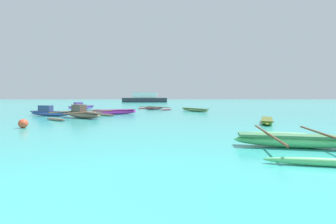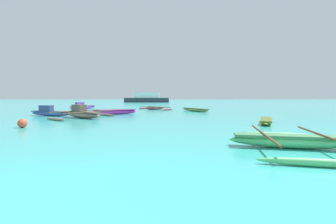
{
  "view_description": "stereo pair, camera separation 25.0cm",
  "coord_description": "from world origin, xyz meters",
  "px_view_note": "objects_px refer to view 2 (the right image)",
  "views": [
    {
      "loc": [
        1.48,
        -1.44,
        1.65
      ],
      "look_at": [
        1.87,
        18.48,
        0.25
      ],
      "focal_mm": 24.0,
      "sensor_mm": 36.0,
      "label": 1
    },
    {
      "loc": [
        1.73,
        -1.45,
        1.65
      ],
      "look_at": [
        1.87,
        18.48,
        0.25
      ],
      "focal_mm": 24.0,
      "sensor_mm": 36.0,
      "label": 2
    }
  ],
  "objects_px": {
    "moored_boat_7": "(82,114)",
    "moored_boat_3": "(50,112)",
    "moored_boat_0": "(155,108)",
    "moored_boat_2": "(82,107)",
    "moored_boat_6": "(195,110)",
    "moored_boat_1": "(266,121)",
    "moored_boat_5": "(292,141)",
    "distant_ferry": "(147,98)",
    "moored_boat_4": "(115,112)",
    "mooring_buoy_0": "(22,123)"
  },
  "relations": [
    {
      "from": "moored_boat_7",
      "to": "moored_boat_3",
      "type": "bearing_deg",
      "value": -174.7
    },
    {
      "from": "moored_boat_6",
      "to": "mooring_buoy_0",
      "type": "relative_size",
      "value": 8.04
    },
    {
      "from": "moored_boat_3",
      "to": "moored_boat_7",
      "type": "distance_m",
      "value": 3.81
    },
    {
      "from": "moored_boat_7",
      "to": "moored_boat_2",
      "type": "bearing_deg",
      "value": 144.06
    },
    {
      "from": "moored_boat_1",
      "to": "distant_ferry",
      "type": "distance_m",
      "value": 49.85
    },
    {
      "from": "moored_boat_1",
      "to": "moored_boat_2",
      "type": "bearing_deg",
      "value": 72.24
    },
    {
      "from": "moored_boat_6",
      "to": "distant_ferry",
      "type": "relative_size",
      "value": 0.31
    },
    {
      "from": "mooring_buoy_0",
      "to": "moored_boat_7",
      "type": "bearing_deg",
      "value": 77.73
    },
    {
      "from": "moored_boat_6",
      "to": "distant_ferry",
      "type": "bearing_deg",
      "value": 158.85
    },
    {
      "from": "moored_boat_2",
      "to": "moored_boat_5",
      "type": "height_order",
      "value": "moored_boat_2"
    },
    {
      "from": "moored_boat_5",
      "to": "moored_boat_6",
      "type": "bearing_deg",
      "value": 104.59
    },
    {
      "from": "mooring_buoy_0",
      "to": "moored_boat_0",
      "type": "bearing_deg",
      "value": 69.2
    },
    {
      "from": "moored_boat_0",
      "to": "moored_boat_3",
      "type": "distance_m",
      "value": 12.32
    },
    {
      "from": "moored_boat_7",
      "to": "distant_ferry",
      "type": "relative_size",
      "value": 0.41
    },
    {
      "from": "moored_boat_0",
      "to": "moored_boat_4",
      "type": "bearing_deg",
      "value": -158.05
    },
    {
      "from": "distant_ferry",
      "to": "moored_boat_5",
      "type": "bearing_deg",
      "value": -80.27
    },
    {
      "from": "moored_boat_5",
      "to": "distant_ferry",
      "type": "bearing_deg",
      "value": 111.46
    },
    {
      "from": "moored_boat_5",
      "to": "moored_boat_7",
      "type": "bearing_deg",
      "value": 147.84
    },
    {
      "from": "moored_boat_1",
      "to": "moored_boat_5",
      "type": "distance_m",
      "value": 6.84
    },
    {
      "from": "moored_boat_2",
      "to": "distant_ferry",
      "type": "xyz_separation_m",
      "value": [
        5.43,
        33.03,
        0.77
      ]
    },
    {
      "from": "moored_boat_1",
      "to": "distant_ferry",
      "type": "xyz_separation_m",
      "value": [
        -11.51,
        48.49,
        0.93
      ]
    },
    {
      "from": "moored_boat_1",
      "to": "moored_boat_6",
      "type": "xyz_separation_m",
      "value": [
        -2.94,
        10.73,
        0.04
      ]
    },
    {
      "from": "moored_boat_4",
      "to": "moored_boat_5",
      "type": "relative_size",
      "value": 0.88
    },
    {
      "from": "moored_boat_2",
      "to": "moored_boat_7",
      "type": "height_order",
      "value": "moored_boat_7"
    },
    {
      "from": "moored_boat_1",
      "to": "moored_boat_7",
      "type": "bearing_deg",
      "value": 98.98
    },
    {
      "from": "moored_boat_4",
      "to": "distant_ferry",
      "type": "relative_size",
      "value": 0.33
    },
    {
      "from": "moored_boat_0",
      "to": "moored_boat_6",
      "type": "relative_size",
      "value": 1.2
    },
    {
      "from": "moored_boat_6",
      "to": "moored_boat_3",
      "type": "bearing_deg",
      "value": -101.12
    },
    {
      "from": "moored_boat_1",
      "to": "moored_boat_6",
      "type": "height_order",
      "value": "moored_boat_6"
    },
    {
      "from": "moored_boat_6",
      "to": "moored_boat_7",
      "type": "relative_size",
      "value": 0.75
    },
    {
      "from": "moored_boat_3",
      "to": "moored_boat_2",
      "type": "bearing_deg",
      "value": 113.42
    },
    {
      "from": "moored_boat_1",
      "to": "moored_boat_2",
      "type": "relative_size",
      "value": 0.89
    },
    {
      "from": "moored_boat_3",
      "to": "moored_boat_4",
      "type": "relative_size",
      "value": 1.01
    },
    {
      "from": "moored_boat_6",
      "to": "mooring_buoy_0",
      "type": "bearing_deg",
      "value": -74.4
    },
    {
      "from": "moored_boat_4",
      "to": "moored_boat_7",
      "type": "height_order",
      "value": "moored_boat_7"
    },
    {
      "from": "moored_boat_5",
      "to": "moored_boat_3",
      "type": "bearing_deg",
      "value": 151.07
    },
    {
      "from": "moored_boat_2",
      "to": "moored_boat_4",
      "type": "xyz_separation_m",
      "value": [
        6.13,
        -8.53,
        -0.07
      ]
    },
    {
      "from": "moored_boat_0",
      "to": "moored_boat_3",
      "type": "relative_size",
      "value": 1.09
    },
    {
      "from": "moored_boat_0",
      "to": "distant_ferry",
      "type": "xyz_separation_m",
      "value": [
        -4.01,
        34.12,
        0.93
      ]
    },
    {
      "from": "moored_boat_0",
      "to": "moored_boat_7",
      "type": "relative_size",
      "value": 0.9
    },
    {
      "from": "moored_boat_5",
      "to": "mooring_buoy_0",
      "type": "relative_size",
      "value": 9.97
    },
    {
      "from": "moored_boat_4",
      "to": "distant_ferry",
      "type": "bearing_deg",
      "value": 72.31
    },
    {
      "from": "moored_boat_4",
      "to": "moored_boat_6",
      "type": "xyz_separation_m",
      "value": [
        7.88,
        3.8,
        -0.04
      ]
    },
    {
      "from": "moored_boat_0",
      "to": "moored_boat_4",
      "type": "xyz_separation_m",
      "value": [
        -3.32,
        -7.43,
        0.08
      ]
    },
    {
      "from": "moored_boat_1",
      "to": "moored_boat_4",
      "type": "height_order",
      "value": "moored_boat_4"
    },
    {
      "from": "mooring_buoy_0",
      "to": "moored_boat_2",
      "type": "bearing_deg",
      "value": 100.8
    },
    {
      "from": "moored_boat_1",
      "to": "moored_boat_5",
      "type": "bearing_deg",
      "value": -173.08
    },
    {
      "from": "moored_boat_0",
      "to": "moored_boat_2",
      "type": "relative_size",
      "value": 1.19
    },
    {
      "from": "moored_boat_0",
      "to": "distant_ferry",
      "type": "distance_m",
      "value": 34.37
    },
    {
      "from": "moored_boat_4",
      "to": "mooring_buoy_0",
      "type": "relative_size",
      "value": 8.73
    }
  ]
}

